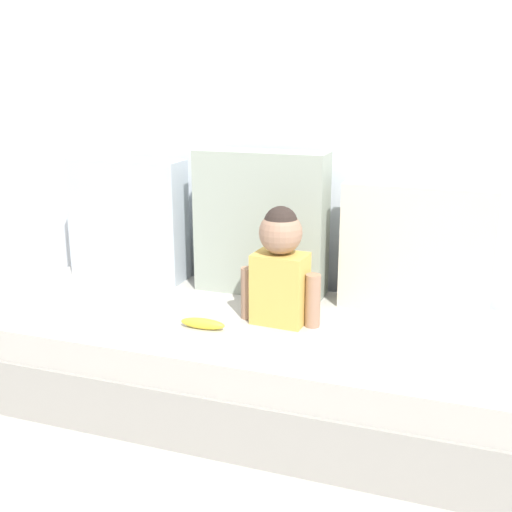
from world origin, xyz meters
name	(u,v)px	position (x,y,z in m)	size (l,w,h in m)	color
ground_plane	(235,397)	(0.00, 0.00, 0.00)	(12.00, 12.00, 0.00)	#B2ADA3
back_wall	(279,74)	(0.00, 0.55, 1.23)	(5.23, 0.10, 2.47)	silver
couch	(234,358)	(0.00, 0.00, 0.17)	(2.03, 0.84, 0.34)	#9C978F
throw_pillow_left	(128,219)	(-0.63, 0.32, 0.61)	(0.53, 0.16, 0.54)	#B2BCC6
throw_pillow_center	(261,223)	(0.00, 0.32, 0.64)	(0.55, 0.16, 0.59)	#99A393
throw_pillow_right	(416,248)	(0.63, 0.32, 0.59)	(0.57, 0.16, 0.49)	beige
toddler	(280,265)	(0.18, 0.01, 0.56)	(0.31, 0.16, 0.44)	gold
banana	(203,323)	(-0.06, -0.15, 0.36)	(0.17, 0.04, 0.04)	yellow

